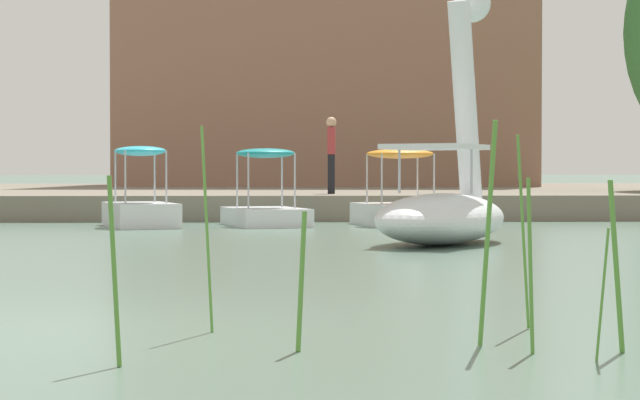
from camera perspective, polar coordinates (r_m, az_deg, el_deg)
ground_plane at (r=8.52m, az=-11.67°, el=-6.29°), size 585.67×585.67×0.00m
shore_bank_far at (r=38.43m, az=-4.42°, el=0.17°), size 128.35×24.67×0.58m
swan_boat at (r=18.33m, az=6.06°, el=0.21°), size 3.12×3.76×4.19m
pedal_boat_orange at (r=24.40m, az=3.90°, el=-0.17°), size 1.97×2.58×1.59m
pedal_boat_teal at (r=24.27m, az=-2.65°, el=-0.20°), size 1.95×2.57×1.60m
pedal_boat_cyan at (r=24.07m, az=-8.70°, el=-0.15°), size 1.83×2.52×1.64m
person_on_path at (r=28.19m, az=0.55°, el=2.38°), size 0.25×0.25×1.85m
apartment_block at (r=46.04m, az=0.47°, el=8.15°), size 15.61×12.48×11.89m
reed_clump_foreground at (r=7.52m, az=4.90°, el=-2.70°), size 3.17×1.56×1.46m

